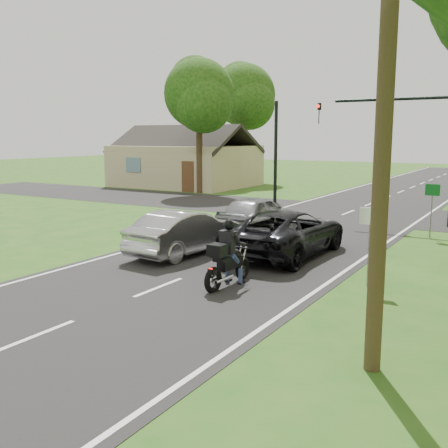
{
  "coord_description": "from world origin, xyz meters",
  "views": [
    {
      "loc": [
        8.39,
        -10.59,
        3.98
      ],
      "look_at": [
        0.22,
        3.0,
        1.3
      ],
      "focal_mm": 42.0,
      "sensor_mm": 36.0,
      "label": 1
    }
  ],
  "objects_px": {
    "silver_suv": "(256,213)",
    "utility_pole_near": "(387,64)",
    "traffic_signal": "(411,132)",
    "dark_suv": "(287,232)",
    "sign_green": "(432,198)",
    "motorcycle_rider": "(227,260)",
    "sign_white": "(370,228)",
    "silver_sedan": "(185,232)"
  },
  "relations": [
    {
      "from": "motorcycle_rider",
      "to": "utility_pole_near",
      "type": "relative_size",
      "value": 0.21
    },
    {
      "from": "traffic_signal",
      "to": "sign_white",
      "type": "height_order",
      "value": "traffic_signal"
    },
    {
      "from": "motorcycle_rider",
      "to": "silver_suv",
      "type": "relative_size",
      "value": 0.48
    },
    {
      "from": "utility_pole_near",
      "to": "sign_green",
      "type": "relative_size",
      "value": 4.71
    },
    {
      "from": "silver_suv",
      "to": "traffic_signal",
      "type": "xyz_separation_m",
      "value": [
        4.97,
        5.32,
        3.37
      ]
    },
    {
      "from": "traffic_signal",
      "to": "sign_green",
      "type": "xyz_separation_m",
      "value": [
        1.56,
        -3.02,
        -2.54
      ]
    },
    {
      "from": "utility_pole_near",
      "to": "sign_green",
      "type": "bearing_deg",
      "value": 95.72
    },
    {
      "from": "utility_pole_near",
      "to": "sign_green",
      "type": "height_order",
      "value": "utility_pole_near"
    },
    {
      "from": "dark_suv",
      "to": "utility_pole_near",
      "type": "relative_size",
      "value": 0.55
    },
    {
      "from": "traffic_signal",
      "to": "sign_white",
      "type": "xyz_separation_m",
      "value": [
        1.36,
        -11.02,
        -2.54
      ]
    },
    {
      "from": "dark_suv",
      "to": "utility_pole_near",
      "type": "xyz_separation_m",
      "value": [
        4.91,
        -7.31,
        4.31
      ]
    },
    {
      "from": "silver_suv",
      "to": "traffic_signal",
      "type": "height_order",
      "value": "traffic_signal"
    },
    {
      "from": "sign_white",
      "to": "utility_pole_near",
      "type": "bearing_deg",
      "value": -73.24
    },
    {
      "from": "sign_green",
      "to": "dark_suv",
      "type": "bearing_deg",
      "value": -122.48
    },
    {
      "from": "utility_pole_near",
      "to": "silver_sedan",
      "type": "bearing_deg",
      "value": 144.37
    },
    {
      "from": "motorcycle_rider",
      "to": "silver_sedan",
      "type": "bearing_deg",
      "value": 142.98
    },
    {
      "from": "silver_sedan",
      "to": "sign_green",
      "type": "distance_m",
      "value": 9.89
    },
    {
      "from": "silver_suv",
      "to": "dark_suv",
      "type": "bearing_deg",
      "value": 130.73
    },
    {
      "from": "dark_suv",
      "to": "sign_green",
      "type": "distance_m",
      "value": 6.78
    },
    {
      "from": "silver_suv",
      "to": "sign_green",
      "type": "xyz_separation_m",
      "value": [
        6.53,
        2.31,
        0.83
      ]
    },
    {
      "from": "traffic_signal",
      "to": "sign_white",
      "type": "relative_size",
      "value": 3.0
    },
    {
      "from": "dark_suv",
      "to": "silver_suv",
      "type": "distance_m",
      "value": 4.46
    },
    {
      "from": "motorcycle_rider",
      "to": "traffic_signal",
      "type": "xyz_separation_m",
      "value": [
        1.86,
        12.94,
        3.42
      ]
    },
    {
      "from": "dark_suv",
      "to": "sign_green",
      "type": "xyz_separation_m",
      "value": [
        3.61,
        5.67,
        0.82
      ]
    },
    {
      "from": "utility_pole_near",
      "to": "sign_green",
      "type": "distance_m",
      "value": 13.5
    },
    {
      "from": "silver_suv",
      "to": "silver_sedan",
      "type": "bearing_deg",
      "value": 88.75
    },
    {
      "from": "traffic_signal",
      "to": "utility_pole_near",
      "type": "distance_m",
      "value": 16.28
    },
    {
      "from": "traffic_signal",
      "to": "motorcycle_rider",
      "type": "bearing_deg",
      "value": -98.18
    },
    {
      "from": "motorcycle_rider",
      "to": "traffic_signal",
      "type": "distance_m",
      "value": 13.51
    },
    {
      "from": "traffic_signal",
      "to": "sign_white",
      "type": "bearing_deg",
      "value": -82.95
    },
    {
      "from": "dark_suv",
      "to": "sign_white",
      "type": "distance_m",
      "value": 4.21
    },
    {
      "from": "dark_suv",
      "to": "traffic_signal",
      "type": "bearing_deg",
      "value": -102.68
    },
    {
      "from": "silver_sedan",
      "to": "sign_white",
      "type": "xyz_separation_m",
      "value": [
        6.42,
        -0.7,
        0.84
      ]
    },
    {
      "from": "silver_sedan",
      "to": "silver_suv",
      "type": "xyz_separation_m",
      "value": [
        0.09,
        4.99,
        0.01
      ]
    },
    {
      "from": "traffic_signal",
      "to": "dark_suv",
      "type": "bearing_deg",
      "value": -103.27
    },
    {
      "from": "sign_white",
      "to": "silver_suv",
      "type": "bearing_deg",
      "value": 138.03
    },
    {
      "from": "motorcycle_rider",
      "to": "silver_sedan",
      "type": "xyz_separation_m",
      "value": [
        -3.2,
        2.62,
        0.04
      ]
    },
    {
      "from": "dark_suv",
      "to": "sign_green",
      "type": "relative_size",
      "value": 2.6
    },
    {
      "from": "traffic_signal",
      "to": "utility_pole_near",
      "type": "relative_size",
      "value": 0.64
    },
    {
      "from": "sign_white",
      "to": "sign_green",
      "type": "relative_size",
      "value": 1.0
    },
    {
      "from": "dark_suv",
      "to": "silver_sedan",
      "type": "distance_m",
      "value": 3.42
    },
    {
      "from": "silver_suv",
      "to": "utility_pole_near",
      "type": "bearing_deg",
      "value": 126.1
    }
  ]
}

